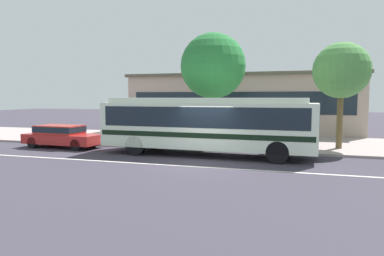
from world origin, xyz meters
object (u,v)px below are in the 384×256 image
Objects in this scene: pedestrian_standing_by_tree at (200,128)px; transit_bus at (206,122)px; sedan_behind_bus at (62,135)px; pedestrian_waiting_near_sign at (275,131)px; street_tree_near_stop at (213,66)px; street_tree_mid_block at (341,71)px; pedestrian_walking_along_curb at (215,129)px.

transit_bus is at bearing -66.55° from pedestrian_standing_by_tree.
transit_bus is 8.77m from sedan_behind_bus.
transit_bus is at bearing -149.00° from pedestrian_waiting_near_sign.
street_tree_near_stop is 7.26m from street_tree_mid_block.
transit_bus is 5.33m from street_tree_near_stop.
transit_bus is at bearing -1.75° from sedan_behind_bus.
pedestrian_standing_by_tree reaches higher than pedestrian_waiting_near_sign.
street_tree_mid_block is (6.74, 0.98, 3.25)m from pedestrian_walking_along_curb.
pedestrian_waiting_near_sign is 5.83m from street_tree_near_stop.
street_tree_near_stop is (-3.89, 2.33, 3.67)m from pedestrian_waiting_near_sign.
pedestrian_standing_by_tree is 4.18m from street_tree_near_stop.
street_tree_mid_block is (7.52, 1.45, 3.16)m from pedestrian_standing_by_tree.
street_tree_mid_block reaches higher than pedestrian_walking_along_curb.
pedestrian_waiting_near_sign is at bearing -30.90° from street_tree_near_stop.
pedestrian_standing_by_tree is at bearing -98.25° from street_tree_near_stop.
sedan_behind_bus is (-8.72, 0.27, -0.95)m from transit_bus.
sedan_behind_bus is 2.65× the size of pedestrian_standing_by_tree.
sedan_behind_bus is at bearing -165.64° from pedestrian_standing_by_tree.
pedestrian_walking_along_curb is 0.24× the size of street_tree_near_stop.
street_tree_near_stop is at bearing 175.62° from street_tree_mid_block.
pedestrian_waiting_near_sign is (3.20, 1.93, -0.54)m from transit_bus.
transit_bus reaches higher than pedestrian_standing_by_tree.
street_tree_near_stop is at bearing 26.39° from sedan_behind_bus.
sedan_behind_bus is at bearing -163.95° from pedestrian_walking_along_curb.
transit_bus is 3.78m from pedestrian_waiting_near_sign.
pedestrian_standing_by_tree is at bearing 113.45° from transit_bus.
pedestrian_walking_along_curb is (-0.20, 2.71, -0.60)m from transit_bus.
sedan_behind_bus is 12.04m from pedestrian_waiting_near_sign.
transit_bus is 2.51m from pedestrian_standing_by_tree.
transit_bus is at bearing -150.52° from street_tree_mid_block.
pedestrian_standing_by_tree reaches higher than sedan_behind_bus.
pedestrian_waiting_near_sign is at bearing -152.02° from street_tree_mid_block.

